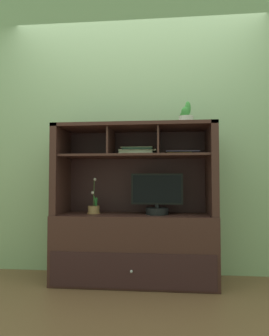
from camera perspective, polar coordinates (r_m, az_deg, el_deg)
The scene contains 8 objects.
floor_plane at distance 2.91m, azimuth 0.00°, elevation -20.29°, with size 6.00×6.00×0.02m, color brown.
back_wall at distance 3.09m, azimuth 0.50°, elevation 7.21°, with size 6.00×0.02×2.80m, color #98B487.
media_console at distance 2.81m, azimuth 0.01°, elevation -11.45°, with size 1.41×0.51×1.38m.
tv_monitor at distance 2.74m, azimuth 4.15°, elevation -5.33°, with size 0.45×0.20×0.36m.
potted_orchid at distance 2.85m, azimuth -7.48°, elevation -7.40°, with size 0.12×0.12×0.32m.
magazine_stack_left at distance 2.82m, azimuth 8.51°, elevation 2.67°, with size 0.30×0.31×0.03m.
magazine_stack_centre at distance 2.84m, azimuth 0.47°, elevation 2.99°, with size 0.35×0.28×0.07m.
potted_succulent at distance 2.81m, azimuth 9.44°, elevation 9.22°, with size 0.15×0.15×0.21m.
Camera 1 is at (0.28, -2.76, 0.88)m, focal length 33.24 mm.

